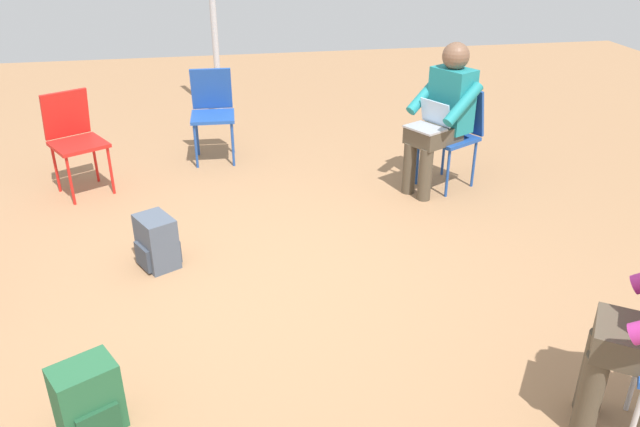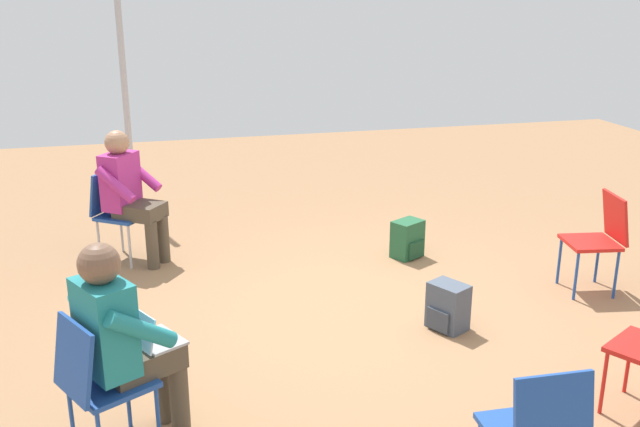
% 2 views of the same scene
% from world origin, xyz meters
% --- Properties ---
extents(ground_plane, '(14.00, 14.00, 0.00)m').
position_xyz_m(ground_plane, '(0.00, 0.00, 0.00)').
color(ground_plane, '#99704C').
extents(chair_northeast, '(0.57, 0.55, 0.85)m').
position_xyz_m(chair_northeast, '(1.86, 1.38, 0.50)').
color(chair_northeast, '#1E4799').
rests_on(chair_northeast, ground).
extents(chair_northwest, '(0.56, 0.57, 0.85)m').
position_xyz_m(chair_northwest, '(-1.31, 1.80, 0.50)').
color(chair_northwest, red).
rests_on(chair_northwest, ground).
extents(chair_north, '(0.41, 0.45, 0.85)m').
position_xyz_m(chair_north, '(-0.16, 2.37, 0.50)').
color(chair_north, '#1E4799').
rests_on(chair_north, ground).
extents(person_with_laptop, '(0.64, 0.62, 1.24)m').
position_xyz_m(person_with_laptop, '(1.71, 1.30, 0.69)').
color(person_with_laptop, '#4C4233').
rests_on(person_with_laptop, ground).
extents(backpack_near_laptop_user, '(0.34, 0.31, 0.36)m').
position_xyz_m(backpack_near_laptop_user, '(-0.83, -1.07, 0.16)').
color(backpack_near_laptop_user, '#235B38').
rests_on(backpack_near_laptop_user, ground).
extents(backpack_by_empty_chair, '(0.31, 0.34, 0.36)m').
position_xyz_m(backpack_by_empty_chair, '(-0.60, 0.40, 0.16)').
color(backpack_by_empty_chair, '#475160').
rests_on(backpack_by_empty_chair, ground).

